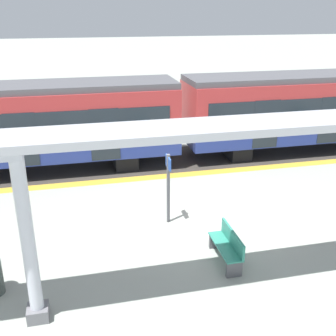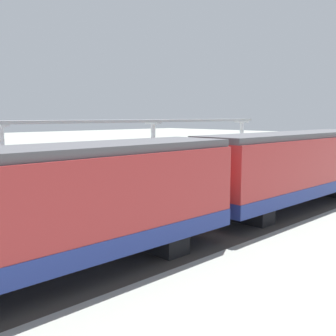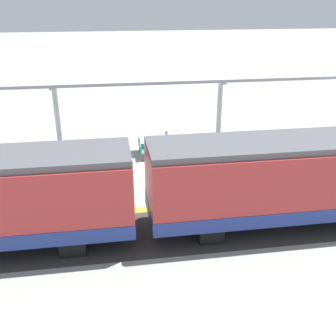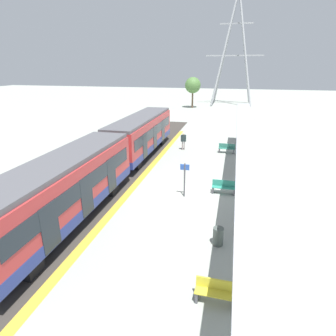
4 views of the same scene
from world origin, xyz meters
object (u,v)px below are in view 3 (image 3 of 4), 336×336
(train_near_carriage, at_px, (304,179))
(bench_far_end, at_px, (142,149))
(canopy_pillar_third, at_px, (58,121))
(bench_mid_platform, at_px, (295,139))
(trash_bin, at_px, (241,144))
(platform_info_sign, at_px, (167,148))
(canopy_pillar_second, at_px, (219,114))

(train_near_carriage, height_order, bench_far_end, train_near_carriage)
(canopy_pillar_third, relative_size, bench_far_end, 2.57)
(canopy_pillar_third, distance_m, bench_far_end, 4.88)
(bench_mid_platform, height_order, trash_bin, same)
(platform_info_sign, bearing_deg, canopy_pillar_third, 57.66)
(train_near_carriage, distance_m, canopy_pillar_second, 8.97)
(train_near_carriage, bearing_deg, trash_bin, -1.38)
(bench_far_end, xyz_separation_m, trash_bin, (0.01, -5.70, -0.01))
(trash_bin, height_order, platform_info_sign, platform_info_sign)
(trash_bin, bearing_deg, canopy_pillar_second, 43.48)
(canopy_pillar_second, height_order, platform_info_sign, canopy_pillar_second)
(platform_info_sign, bearing_deg, bench_mid_platform, -72.38)
(train_near_carriage, xyz_separation_m, canopy_pillar_third, (8.93, 10.02, 0.13))
(canopy_pillar_second, xyz_separation_m, bench_far_end, (-1.11, 4.65, -1.51))
(bench_mid_platform, bearing_deg, bench_far_end, 91.18)
(train_near_carriage, height_order, bench_mid_platform, train_near_carriage)
(train_near_carriage, relative_size, canopy_pillar_third, 3.11)
(bench_far_end, bearing_deg, platform_info_sign, -156.93)
(canopy_pillar_second, xyz_separation_m, platform_info_sign, (-3.50, 3.63, -0.63))
(train_near_carriage, bearing_deg, platform_info_sign, 39.62)
(bench_mid_platform, distance_m, bench_far_end, 9.12)
(train_near_carriage, xyz_separation_m, bench_far_end, (7.82, 5.51, -1.39))
(train_near_carriage, relative_size, bench_far_end, 7.99)
(train_near_carriage, xyz_separation_m, canopy_pillar_second, (8.93, 0.86, 0.13))
(canopy_pillar_third, xyz_separation_m, bench_far_end, (-1.11, -4.51, -1.51))
(bench_far_end, bearing_deg, canopy_pillar_third, 76.14)
(bench_mid_platform, bearing_deg, canopy_pillar_third, 86.12)
(bench_far_end, height_order, trash_bin, same)
(train_near_carriage, distance_m, trash_bin, 7.95)
(train_near_carriage, bearing_deg, canopy_pillar_second, 5.51)
(canopy_pillar_third, xyz_separation_m, trash_bin, (-1.11, -10.21, -1.53))
(train_near_carriage, xyz_separation_m, trash_bin, (7.82, -0.19, -1.40))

